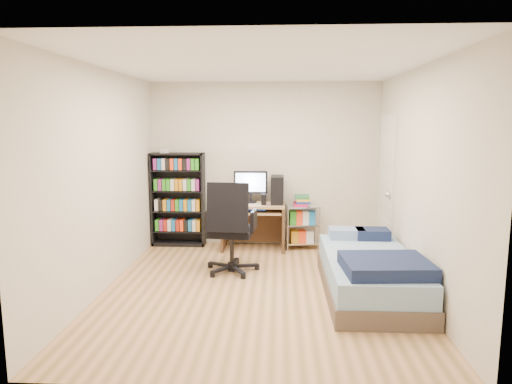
# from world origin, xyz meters

# --- Properties ---
(room) EXTENTS (3.58, 4.08, 2.58)m
(room) POSITION_xyz_m (0.00, 0.00, 1.25)
(room) COLOR tan
(room) RESTS_ON ground
(media_shelf) EXTENTS (0.81, 0.27, 1.49)m
(media_shelf) POSITION_xyz_m (-1.32, 1.84, 0.74)
(media_shelf) COLOR black
(media_shelf) RESTS_ON room
(computer_desk) EXTENTS (0.93, 0.54, 1.17)m
(computer_desk) POSITION_xyz_m (-0.06, 1.70, 0.63)
(computer_desk) COLOR #A28153
(computer_desk) RESTS_ON room
(office_chair) EXTENTS (0.76, 0.76, 1.18)m
(office_chair) POSITION_xyz_m (-0.37, 0.57, 0.38)
(office_chair) COLOR black
(office_chair) RESTS_ON room
(wire_cart) EXTENTS (0.54, 0.42, 0.81)m
(wire_cart) POSITION_xyz_m (0.58, 1.77, 0.53)
(wire_cart) COLOR silver
(wire_cart) RESTS_ON room
(bed) EXTENTS (0.98, 1.96, 0.56)m
(bed) POSITION_xyz_m (1.24, -0.08, 0.25)
(bed) COLOR brown
(bed) RESTS_ON room
(door) EXTENTS (0.12, 0.80, 2.00)m
(door) POSITION_xyz_m (1.72, 1.35, 1.00)
(door) COLOR silver
(door) RESTS_ON room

